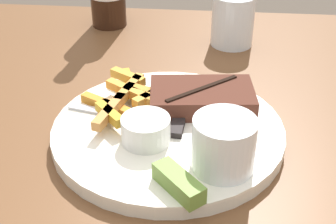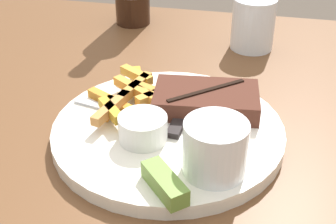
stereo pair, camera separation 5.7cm
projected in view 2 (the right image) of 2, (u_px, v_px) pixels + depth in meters
name	position (u px, v px, depth m)	size (l,w,h in m)	color
dining_table	(168.00, 193.00, 0.64)	(1.14, 0.92, 0.76)	brown
dinner_plate	(168.00, 131.00, 0.59)	(0.29, 0.29, 0.02)	silver
steak_portion	(206.00, 100.00, 0.61)	(0.14, 0.09, 0.03)	#472319
fries_pile	(130.00, 94.00, 0.62)	(0.12, 0.16, 0.02)	gold
coleslaw_cup	(215.00, 145.00, 0.49)	(0.07, 0.07, 0.06)	white
dipping_sauce_cup	(143.00, 127.00, 0.55)	(0.06, 0.06, 0.03)	silver
pickle_spear	(165.00, 183.00, 0.48)	(0.06, 0.06, 0.02)	olive
fork_utensil	(116.00, 110.00, 0.61)	(0.13, 0.04, 0.00)	#B7B7BC
knife_utensil	(185.00, 111.00, 0.61)	(0.03, 0.17, 0.01)	#B7B7BC
drinking_glass	(253.00, 24.00, 0.80)	(0.07, 0.07, 0.09)	silver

